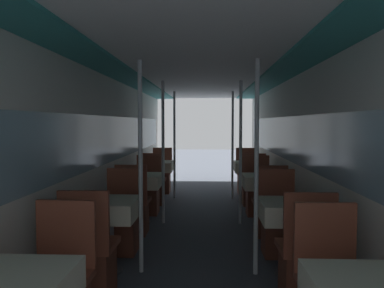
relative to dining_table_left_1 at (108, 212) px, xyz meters
name	(u,v)px	position (x,y,z in m)	size (l,w,h in m)	color
wall_left	(100,155)	(-0.37, 1.00, 0.49)	(0.05, 10.46, 2.11)	silver
wall_right	(303,156)	(2.17, 1.00, 0.49)	(0.05, 10.46, 2.11)	silver
ceiling_panel	(200,69)	(0.90, 1.00, 1.56)	(2.54, 10.46, 0.07)	white
dining_table_left_1	(108,212)	(0.00, 0.00, 0.00)	(0.58, 0.58, 0.73)	#4C4C51
chair_left_near_1	(91,263)	(0.00, -0.57, -0.30)	(0.42, 0.42, 0.96)	brown
chair_left_far_1	(122,226)	(0.00, 0.57, -0.30)	(0.42, 0.42, 0.96)	brown
support_pole_left_1	(141,167)	(0.33, 0.00, 0.46)	(0.04, 0.04, 2.11)	silver
dining_table_left_2	(141,183)	(0.00, 1.84, 0.00)	(0.58, 0.58, 0.73)	#4C4C51
chair_left_near_2	(134,212)	(0.00, 1.27, -0.30)	(0.42, 0.42, 0.96)	brown
chair_left_far_2	(148,195)	(0.00, 2.41, -0.30)	(0.42, 0.42, 0.96)	brown
support_pole_left_2	(163,153)	(0.33, 1.84, 0.46)	(0.04, 0.04, 2.11)	silver
dining_table_left_3	(158,168)	(0.00, 3.67, 0.00)	(0.58, 0.58, 0.73)	#4C4C51
chair_left_near_3	(154,188)	(0.00, 3.10, -0.30)	(0.42, 0.42, 0.96)	brown
chair_left_far_3	(162,179)	(0.00, 4.24, -0.30)	(0.42, 0.42, 0.96)	brown
support_pole_left_3	(174,145)	(0.33, 3.67, 0.46)	(0.04, 0.04, 2.11)	silver
dining_table_right_1	(290,214)	(1.80, 0.00, 0.00)	(0.58, 0.58, 0.73)	#4C4C51
chair_right_near_1	(304,267)	(1.80, -0.57, -0.30)	(0.42, 0.42, 0.96)	brown
chair_right_far_1	(279,228)	(1.80, 0.57, -0.30)	(0.42, 0.42, 0.96)	brown
support_pole_right_1	(256,168)	(1.47, 0.00, 0.46)	(0.04, 0.04, 2.11)	silver
dining_table_right_2	(263,184)	(1.80, 1.84, 0.00)	(0.58, 0.58, 0.73)	#4C4C51
chair_right_near_2	(269,213)	(1.80, 1.27, -0.30)	(0.42, 0.42, 0.96)	brown
chair_right_far_2	(258,196)	(1.80, 2.41, -0.30)	(0.42, 0.42, 0.96)	brown
support_pole_right_2	(240,153)	(1.47, 1.84, 0.46)	(0.04, 0.04, 2.11)	silver
dining_table_right_3	(249,168)	(1.80, 3.67, 0.00)	(0.58, 0.58, 0.73)	#4C4C51
chair_right_near_3	(253,189)	(1.80, 3.10, -0.30)	(0.42, 0.42, 0.96)	brown
chair_right_far_3	(246,179)	(1.80, 4.24, -0.30)	(0.42, 0.42, 0.96)	brown
support_pole_right_3	(233,145)	(1.47, 3.67, 0.46)	(0.04, 0.04, 2.11)	silver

